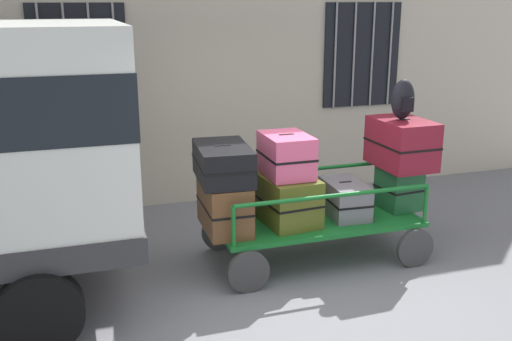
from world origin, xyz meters
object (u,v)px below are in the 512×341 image
Objects in this scene: suitcase_left_bottom at (224,205)px; backpack at (403,100)px; suitcase_midleft_middle at (286,155)px; suitcase_center_bottom at (345,199)px; suitcase_midright_bottom at (399,188)px; luggage_cart at (315,225)px; suitcase_left_middle at (223,163)px; suitcase_midleft_bottom at (286,198)px; suitcase_midright_middle at (402,143)px.

suitcase_left_bottom is 2.27m from backpack.
suitcase_left_bottom is at bearing -177.89° from suitcase_midleft_middle.
suitcase_left_bottom is 1.20× the size of suitcase_center_bottom.
suitcase_left_bottom is 1.63× the size of suitcase_midright_bottom.
luggage_cart is 1.30m from suitcase_left_middle.
suitcase_center_bottom is 1.36× the size of suitcase_midright_bottom.
suitcase_left_bottom is 0.91× the size of suitcase_left_middle.
suitcase_center_bottom is at bearing -0.42° from suitcase_left_bottom.
backpack is (2.04, 0.01, 1.00)m from suitcase_left_bottom.
suitcase_midright_bottom is (1.03, -0.01, 0.34)m from luggage_cart.
suitcase_center_bottom is (0.34, -0.02, 0.28)m from luggage_cart.
suitcase_midleft_middle reaches higher than suitcase_center_bottom.
suitcase_midleft_middle is at bearing 179.39° from backpack.
suitcase_midleft_middle is at bearing -0.49° from suitcase_left_middle.
suitcase_midleft_bottom is 1.92× the size of backpack.
suitcase_midright_bottom is (2.06, 0.00, -0.01)m from suitcase_left_bottom.
suitcase_midleft_middle is (0.69, -0.01, 0.03)m from suitcase_left_middle.
suitcase_midright_middle is at bearing -0.67° from suitcase_midleft_middle.
suitcase_left_bottom is 1.38m from suitcase_center_bottom.
suitcase_left_bottom is at bearing -178.17° from suitcase_midleft_bottom.
suitcase_center_bottom is 0.86× the size of suitcase_midright_middle.
suitcase_midleft_bottom reaches higher than suitcase_midright_bottom.
suitcase_midleft_middle is at bearing 179.07° from suitcase_midright_bottom.
suitcase_left_bottom is 0.84m from suitcase_midleft_middle.
luggage_cart is at bearing -2.56° from suitcase_midleft_middle.
suitcase_midright_bottom is (0.69, 0.01, 0.06)m from suitcase_center_bottom.
luggage_cart is 0.89m from suitcase_midleft_middle.
suitcase_midleft_middle is 1.46m from suitcase_midright_bottom.
suitcase_midleft_bottom is at bearing 179.21° from suitcase_midright_bottom.
suitcase_left_bottom is at bearing 179.58° from suitcase_center_bottom.
luggage_cart is at bearing 176.65° from suitcase_center_bottom.
suitcase_left_middle is at bearing 179.39° from suitcase_midright_middle.
suitcase_midright_middle is at bearing 1.61° from suitcase_center_bottom.
backpack reaches higher than suitcase_center_bottom.
suitcase_midleft_middle reaches higher than suitcase_left_middle.
backpack reaches higher than suitcase_left_middle.
suitcase_left_bottom reaches higher than luggage_cart.
suitcase_left_middle is at bearing 90.00° from suitcase_left_bottom.
suitcase_left_middle is 1.14× the size of suitcase_midright_middle.
suitcase_midleft_middle is 0.81× the size of suitcase_midright_middle.
suitcase_left_bottom is 0.45m from suitcase_left_middle.
suitcase_midleft_bottom reaches higher than suitcase_center_bottom.
suitcase_midleft_bottom is at bearing 1.83° from suitcase_left_bottom.
suitcase_midright_middle is (2.06, -0.02, 0.06)m from suitcase_left_middle.
suitcase_midleft_bottom is at bearing 179.53° from backpack.
suitcase_center_bottom reaches higher than luggage_cart.
suitcase_midleft_bottom is at bearing 177.32° from suitcase_center_bottom.
suitcase_left_middle is at bearing 178.82° from luggage_cart.
suitcase_midright_middle is (1.37, -0.02, 0.03)m from suitcase_midleft_middle.
backpack reaches higher than suitcase_midright_middle.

